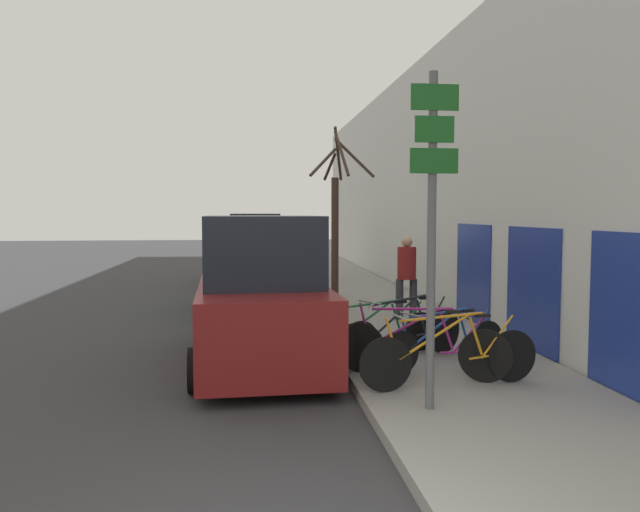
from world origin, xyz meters
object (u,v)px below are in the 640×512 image
at_px(parked_car_2, 256,252).
at_px(bicycle_0, 451,356).
at_px(bicycle_2, 446,342).
at_px(parked_car_0, 261,299).
at_px(parked_car_1, 256,270).
at_px(pedestrian_near, 407,271).
at_px(signpost, 432,222).
at_px(street_tree, 336,228).
at_px(bicycle_1, 421,347).
at_px(bicycle_4, 379,332).
at_px(bicycle_3, 404,334).

bearing_deg(parked_car_2, bicycle_0, -79.21).
distance_m(bicycle_2, parked_car_0, 2.88).
distance_m(parked_car_0, parked_car_2, 11.51).
relative_size(parked_car_0, parked_car_1, 1.04).
height_order(parked_car_1, pedestrian_near, parked_car_1).
distance_m(signpost, bicycle_2, 2.66).
bearing_deg(bicycle_2, street_tree, -9.55).
bearing_deg(signpost, street_tree, 92.26).
xyz_separation_m(bicycle_0, bicycle_2, (0.26, 0.99, -0.04)).
height_order(bicycle_2, street_tree, street_tree).
xyz_separation_m(bicycle_1, bicycle_4, (-0.30, 1.32, -0.04)).
distance_m(parked_car_2, pedestrian_near, 9.00).
relative_size(parked_car_1, street_tree, 1.09).
distance_m(bicycle_0, parked_car_2, 13.72).
height_order(bicycle_3, pedestrian_near, pedestrian_near).
distance_m(bicycle_0, parked_car_1, 8.13).
height_order(bicycle_0, pedestrian_near, pedestrian_near).
bearing_deg(parked_car_1, pedestrian_near, -43.67).
height_order(bicycle_1, parked_car_0, parked_car_0).
distance_m(bicycle_4, parked_car_0, 1.91).
distance_m(bicycle_3, parked_car_1, 6.71).
bearing_deg(bicycle_4, bicycle_1, 172.81).
bearing_deg(pedestrian_near, bicycle_1, -105.88).
relative_size(bicycle_4, parked_car_1, 0.48).
distance_m(parked_car_1, street_tree, 3.23).
relative_size(signpost, bicycle_4, 1.81).
distance_m(parked_car_1, pedestrian_near, 4.13).
bearing_deg(pedestrian_near, bicycle_0, -101.94).
bearing_deg(street_tree, parked_car_2, 100.57).
bearing_deg(parked_car_0, bicycle_4, -7.82).
distance_m(bicycle_4, parked_car_2, 11.83).
xyz_separation_m(bicycle_0, bicycle_4, (-0.55, 1.83, -0.03)).
bearing_deg(bicycle_3, bicycle_4, 4.47).
xyz_separation_m(signpost, parked_car_1, (-1.86, 8.60, -1.30)).
relative_size(bicycle_2, pedestrian_near, 1.18).
bearing_deg(bicycle_3, parked_car_2, -21.85).
distance_m(bicycle_1, bicycle_3, 0.90).
distance_m(bicycle_3, pedestrian_near, 3.80).
height_order(bicycle_1, bicycle_3, bicycle_3).
xyz_separation_m(bicycle_1, bicycle_3, (0.00, 0.90, 0.00)).
relative_size(parked_car_0, parked_car_2, 1.02).
relative_size(parked_car_2, pedestrian_near, 2.55).
bearing_deg(bicycle_1, pedestrian_near, 12.37).
relative_size(parked_car_1, parked_car_2, 0.98).
relative_size(signpost, parked_car_2, 0.85).
bearing_deg(signpost, bicycle_0, 58.06).
relative_size(signpost, pedestrian_near, 2.17).
xyz_separation_m(pedestrian_near, street_tree, (-1.48, 0.15, 0.91)).
distance_m(bicycle_2, parked_car_2, 12.80).
bearing_deg(signpost, bicycle_3, 83.04).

